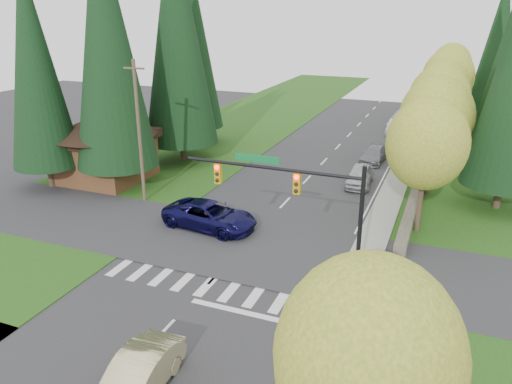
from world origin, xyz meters
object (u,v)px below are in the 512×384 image
Objects in this scene: sedan_champagne at (136,378)px; parked_car_c at (398,141)px; parked_car_e at (402,115)px; parked_car_a at (360,176)px; parked_car_b at (374,155)px; parked_car_d at (395,126)px; suv_navy at (210,216)px.

sedan_champagne reaches higher than parked_car_c.
sedan_champagne is 1.06× the size of parked_car_e.
parked_car_a reaches higher than parked_car_b.
parked_car_b is (3.04, 32.45, -0.12)m from sedan_champagne.
parked_car_a is at bearing -83.63° from parked_car_e.
parked_car_e is (-0.05, 7.19, -0.17)m from parked_car_d.
sedan_champagne is 0.99× the size of parked_car_d.
parked_car_d is at bearing 85.83° from parked_car_a.
suv_navy is 1.28× the size of parked_car_d.
sedan_champagne is 0.78× the size of suv_navy.
parked_car_d reaches higher than parked_car_c.
suv_navy is 1.36× the size of parked_car_e.
sedan_champagne is at bearing -99.95° from parked_car_a.
parked_car_a is 25.88m from parked_car_e.
suv_navy is 31.30m from parked_car_d.
suv_navy reaches higher than sedan_champagne.
suv_navy reaches higher than parked_car_e.
parked_car_a is 1.03× the size of parked_car_e.
sedan_champagne is 1.04× the size of parked_car_c.
sedan_champagne and parked_car_a have the same top height.
parked_car_e is at bearing 83.25° from sedan_champagne.
parked_car_b is 1.02× the size of parked_car_e.
parked_car_c is at bearing 80.26° from sedan_champagne.
parked_car_c is (1.40, 12.36, -0.03)m from parked_car_a.
suv_navy is 38.31m from parked_car_e.
parked_car_a is 18.69m from parked_car_d.
parked_car_d is at bearing -82.63° from parked_car_e.
parked_car_d is (0.31, 18.69, 0.03)m from parked_car_a.
sedan_champagne is 25.90m from parked_car_a.
parked_car_b is at bearing -109.70° from parked_car_c.
parked_car_a is at bearing 80.18° from sedan_champagne.
sedan_champagne reaches higher than parked_car_e.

